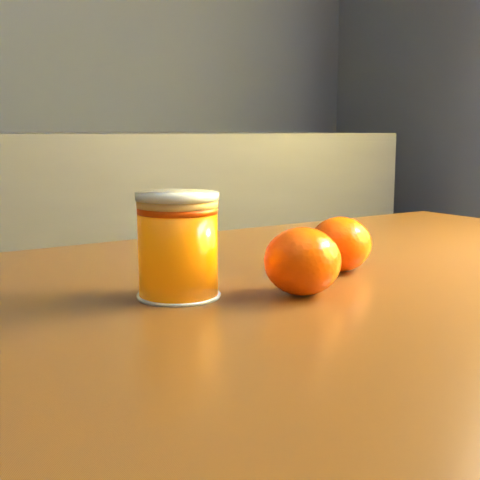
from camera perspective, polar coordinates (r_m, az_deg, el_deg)
name	(u,v)px	position (r m, az deg, el deg)	size (l,w,h in m)	color
table	(345,387)	(0.66, 8.92, -12.29)	(1.15, 0.91, 0.77)	#5B3616
juice_glass	(178,246)	(0.58, -5.31, -0.50)	(0.07, 0.07, 0.09)	#E66604
orange_front	(302,261)	(0.59, 5.35, -1.82)	(0.07, 0.07, 0.06)	#FF4D05
orange_back	(340,244)	(0.69, 8.56, -0.34)	(0.06, 0.06, 0.06)	#FF4D05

